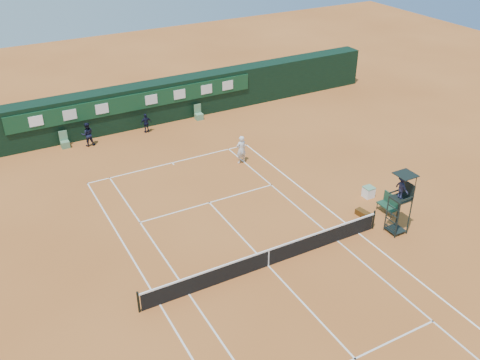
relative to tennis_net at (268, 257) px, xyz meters
name	(u,v)px	position (x,y,z in m)	size (l,w,h in m)	color
ground	(268,266)	(0.00, 0.00, -0.51)	(90.00, 90.00, 0.00)	#B9642B
court_lines	(268,266)	(0.00, 0.00, -0.50)	(11.05, 23.85, 0.01)	white
tennis_net	(268,257)	(0.00, 0.00, 0.00)	(12.90, 0.10, 1.10)	black
back_wall	(135,106)	(0.00, 18.74, 1.00)	(40.00, 1.65, 3.00)	black
linesman_chair_left	(65,143)	(-5.50, 17.48, -0.19)	(0.55, 0.50, 1.15)	#55835B
linesman_chair_right	(199,115)	(4.50, 17.48, -0.19)	(0.55, 0.50, 1.15)	#609269
umpire_chair	(402,191)	(7.23, -0.79, 1.95)	(0.96, 0.95, 3.42)	black
player_bench	(389,203)	(8.18, 0.76, 0.09)	(0.55, 1.20, 1.10)	#173B2A
tennis_bag	(363,214)	(6.73, 1.16, -0.35)	(0.38, 0.86, 0.32)	black
cooler	(369,192)	(8.31, 2.58, -0.18)	(0.57, 0.57, 0.65)	white
tennis_ball	(249,165)	(4.19, 9.25, -0.48)	(0.06, 0.06, 0.06)	#B5CB2F
player	(241,150)	(3.91, 9.78, 0.43)	(0.69, 0.45, 1.88)	silver
ball_kid_left	(87,134)	(-4.02, 16.98, 0.34)	(0.82, 0.64, 1.69)	black
ball_kid_right	(146,123)	(0.22, 17.13, 0.21)	(0.84, 0.35, 1.43)	black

